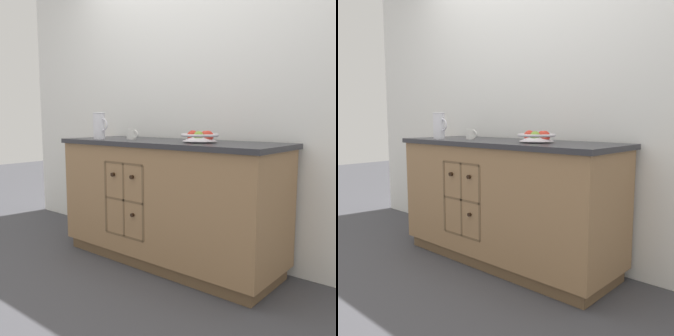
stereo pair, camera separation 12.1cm
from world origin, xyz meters
TOP-DOWN VIEW (x-y plane):
  - ground_plane at (0.00, 0.00)m, footprint 14.00×14.00m
  - back_wall at (0.00, 0.36)m, footprint 4.40×0.06m
  - kitchen_island at (-0.00, -0.00)m, footprint 1.77×0.62m
  - fruit_bowl at (0.30, -0.03)m, footprint 0.26×0.26m
  - white_pitcher at (-0.56, -0.17)m, footprint 0.15×0.10m
  - ceramic_mug at (-0.34, -0.04)m, footprint 0.11×0.08m

SIDE VIEW (x-z plane):
  - ground_plane at x=0.00m, z-range 0.00..0.00m
  - kitchen_island at x=0.00m, z-range 0.01..0.93m
  - ceramic_mug at x=-0.34m, z-range 0.92..1.00m
  - fruit_bowl at x=0.30m, z-range 0.92..1.00m
  - white_pitcher at x=-0.56m, z-range 0.93..1.13m
  - back_wall at x=0.00m, z-range 0.00..2.55m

